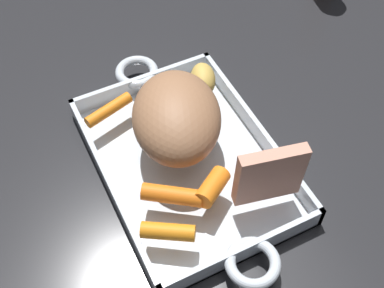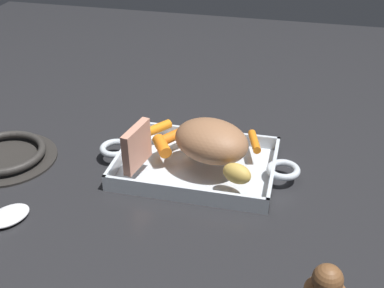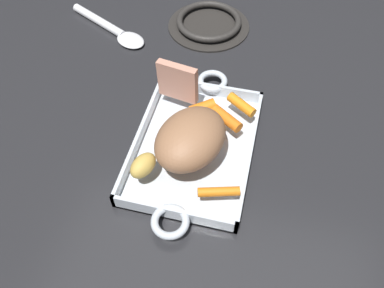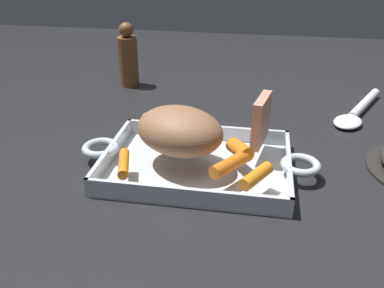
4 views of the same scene
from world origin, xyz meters
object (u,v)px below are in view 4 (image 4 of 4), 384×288
baby_carrot_southeast (124,163)px  potato_golden_large (154,121)px  serving_spoon (357,112)px  baby_carrot_northwest (256,176)px  baby_carrot_center_left (240,150)px  pork_roast (179,132)px  roasting_dish (197,164)px  pepper_mill (128,58)px  baby_carrot_short (230,165)px  roast_slice_thin (261,120)px

baby_carrot_southeast → potato_golden_large: (0.01, 0.13, 0.01)m
potato_golden_large → serving_spoon: 0.43m
baby_carrot_northwest → potato_golden_large: (-0.18, 0.13, 0.01)m
baby_carrot_center_left → pork_roast: bearing=-178.2°
roasting_dish → pork_roast: (-0.03, -0.00, 0.06)m
pepper_mill → roasting_dish: bearing=-58.3°
baby_carrot_short → potato_golden_large: size_ratio=1.32×
roasting_dish → roast_slice_thin: roast_slice_thin is taller
roasting_dish → baby_carrot_center_left: (0.07, -0.00, 0.03)m
baby_carrot_short → serving_spoon: bearing=52.6°
pork_roast → baby_carrot_northwest: pork_roast is taller
roast_slice_thin → pork_roast: bearing=-154.4°
baby_carrot_center_left → potato_golden_large: (-0.15, 0.07, 0.01)m
baby_carrot_southeast → pork_roast: bearing=39.4°
potato_golden_large → pepper_mill: bearing=115.1°
pepper_mill → baby_carrot_northwest: bearing=-53.6°
roasting_dish → pepper_mill: (-0.22, 0.36, 0.06)m
pork_roast → baby_carrot_southeast: pork_roast is taller
roast_slice_thin → baby_carrot_southeast: size_ratio=1.16×
baby_carrot_center_left → pepper_mill: bearing=128.5°
pork_roast → roast_slice_thin: roast_slice_thin is taller
roasting_dish → baby_carrot_center_left: 0.07m
roasting_dish → pork_roast: bearing=-170.7°
baby_carrot_center_left → potato_golden_large: size_ratio=0.91×
pork_roast → baby_carrot_southeast: bearing=-140.6°
pork_roast → potato_golden_large: 0.09m
roasting_dish → potato_golden_large: potato_golden_large is taller
baby_carrot_short → serving_spoon: baby_carrot_short is taller
roast_slice_thin → baby_carrot_southeast: 0.23m
baby_carrot_short → roasting_dish: bearing=140.6°
potato_golden_large → roasting_dish: bearing=-37.6°
baby_carrot_short → baby_carrot_northwest: (0.04, -0.02, -0.00)m
roasting_dish → baby_carrot_northwest: baby_carrot_northwest is taller
pork_roast → baby_carrot_short: size_ratio=2.05×
baby_carrot_southeast → baby_carrot_northwest: bearing=-1.4°
roast_slice_thin → serving_spoon: roast_slice_thin is taller
roasting_dish → baby_carrot_southeast: baby_carrot_southeast is taller
roast_slice_thin → serving_spoon: (0.20, 0.21, -0.06)m
baby_carrot_center_left → pepper_mill: (-0.29, 0.37, 0.03)m
roast_slice_thin → potato_golden_large: size_ratio=1.48×
baby_carrot_northwest → roasting_dish: bearing=144.1°
baby_carrot_center_left → roast_slice_thin: bearing=62.5°
pepper_mill → roast_slice_thin: bearing=-44.0°
baby_carrot_southeast → roasting_dish: bearing=32.7°
baby_carrot_center_left → potato_golden_large: potato_golden_large is taller
roasting_dish → baby_carrot_southeast: bearing=-147.3°
baby_carrot_short → potato_golden_large: potato_golden_large is taller
serving_spoon → pork_roast: bearing=-22.8°
roasting_dish → potato_golden_large: size_ratio=7.29×
roast_slice_thin → potato_golden_large: bearing=176.5°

